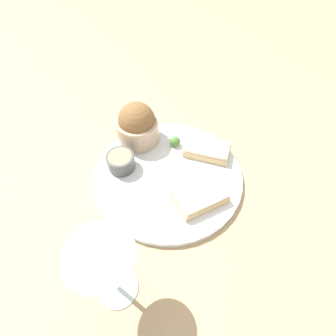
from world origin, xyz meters
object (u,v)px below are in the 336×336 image
salad_bowl (137,125)px  wine_glass (105,265)px  cheese_toast_near (200,197)px  cheese_toast_far (207,150)px  sauce_ramekin (121,161)px

salad_bowl → wine_glass: wine_glass is taller
cheese_toast_near → cheese_toast_far: size_ratio=0.94×
salad_bowl → cheese_toast_near: (0.08, -0.21, -0.03)m
salad_bowl → cheese_toast_far: (0.14, -0.10, -0.03)m
wine_glass → sauce_ramekin: bearing=76.5°
cheese_toast_near → cheese_toast_far: bearing=61.1°
sauce_ramekin → salad_bowl: bearing=52.2°
cheese_toast_near → sauce_ramekin: bearing=135.2°
cheese_toast_near → cheese_toast_far: (0.06, 0.12, 0.00)m
sauce_ramekin → cheese_toast_far: 0.20m
sauce_ramekin → wine_glass: 0.27m
salad_bowl → cheese_toast_far: size_ratio=0.87×
sauce_ramekin → cheese_toast_far: bearing=-5.9°
salad_bowl → cheese_toast_near: size_ratio=0.93×
cheese_toast_near → wine_glass: bearing=-150.0°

